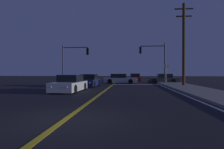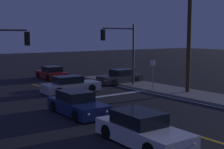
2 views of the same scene
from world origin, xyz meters
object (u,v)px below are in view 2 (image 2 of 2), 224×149
(car_side_waiting_red, at_px, (51,73))
(car_distant_tail_white, at_px, (142,130))
(car_following_oncoming_navy, at_px, (77,104))
(traffic_signal_near_right, at_px, (122,46))
(car_parked_curb_silver, at_px, (70,85))
(car_lead_oncoming_charcoal, at_px, (120,77))
(street_sign_corner, at_px, (153,70))
(utility_pole_right, at_px, (189,33))

(car_side_waiting_red, xyz_separation_m, car_distant_tail_white, (-5.78, -20.73, 0.00))
(car_side_waiting_red, distance_m, car_distant_tail_white, 21.52)
(car_following_oncoming_navy, distance_m, traffic_signal_near_right, 10.34)
(car_parked_curb_silver, xyz_separation_m, car_side_waiting_red, (2.31, 8.30, -0.00))
(car_lead_oncoming_charcoal, height_order, car_side_waiting_red, same)
(car_parked_curb_silver, xyz_separation_m, traffic_signal_near_right, (4.79, -0.55, 3.07))
(car_following_oncoming_navy, xyz_separation_m, traffic_signal_near_right, (7.92, 5.89, 3.07))
(street_sign_corner, bearing_deg, car_distant_tail_white, -135.46)
(car_lead_oncoming_charcoal, relative_size, car_following_oncoming_navy, 0.99)
(car_lead_oncoming_charcoal, bearing_deg, car_side_waiting_red, 27.74)
(car_parked_curb_silver, bearing_deg, street_sign_corner, 61.93)
(car_following_oncoming_navy, height_order, car_side_waiting_red, same)
(traffic_signal_near_right, height_order, street_sign_corner, traffic_signal_near_right)
(car_lead_oncoming_charcoal, distance_m, utility_pole_right, 8.48)
(street_sign_corner, bearing_deg, car_parked_curb_silver, 149.74)
(car_lead_oncoming_charcoal, relative_size, street_sign_corner, 1.72)
(traffic_signal_near_right, bearing_deg, car_lead_oncoming_charcoal, -124.28)
(car_distant_tail_white, bearing_deg, car_following_oncoming_navy, -91.76)
(car_distant_tail_white, relative_size, traffic_signal_near_right, 0.84)
(utility_pole_right, bearing_deg, car_lead_oncoming_charcoal, 97.26)
(car_side_waiting_red, relative_size, street_sign_corner, 1.66)
(utility_pole_right, bearing_deg, car_following_oncoming_navy, -176.61)
(car_parked_curb_silver, height_order, car_distant_tail_white, same)
(traffic_signal_near_right, bearing_deg, utility_pole_right, 114.07)
(car_distant_tail_white, bearing_deg, car_side_waiting_red, -104.06)
(car_lead_oncoming_charcoal, bearing_deg, car_parked_curb_silver, 101.63)
(utility_pole_right, xyz_separation_m, street_sign_corner, (-1.40, 2.48, -2.98))
(car_parked_curb_silver, height_order, car_following_oncoming_navy, same)
(car_lead_oncoming_charcoal, bearing_deg, car_distant_tail_white, 143.05)
(car_parked_curb_silver, xyz_separation_m, street_sign_corner, (5.75, -3.35, 1.13))
(car_following_oncoming_navy, bearing_deg, car_side_waiting_red, -109.14)
(car_distant_tail_white, relative_size, street_sign_corner, 1.81)
(car_parked_curb_silver, xyz_separation_m, car_distant_tail_white, (-3.47, -12.43, 0.00))
(car_distant_tail_white, xyz_separation_m, traffic_signal_near_right, (8.26, 11.87, 3.07))
(street_sign_corner, bearing_deg, car_lead_oncoming_charcoal, 84.59)
(car_lead_oncoming_charcoal, xyz_separation_m, car_side_waiting_red, (-3.90, 6.78, 0.00))
(car_lead_oncoming_charcoal, distance_m, car_following_oncoming_navy, 12.28)
(utility_pole_right, bearing_deg, street_sign_corner, 119.48)
(car_lead_oncoming_charcoal, bearing_deg, traffic_signal_near_right, 143.53)
(car_lead_oncoming_charcoal, height_order, traffic_signal_near_right, traffic_signal_near_right)
(utility_pole_right, bearing_deg, car_parked_curb_silver, 140.80)
(car_distant_tail_white, distance_m, traffic_signal_near_right, 14.79)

